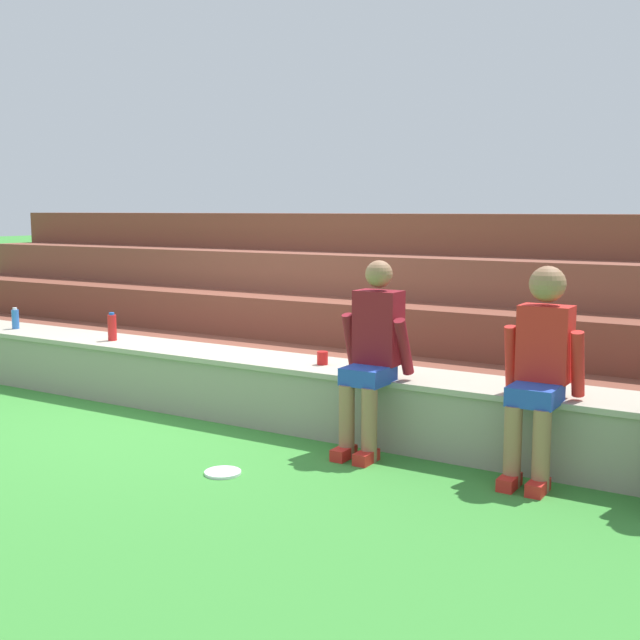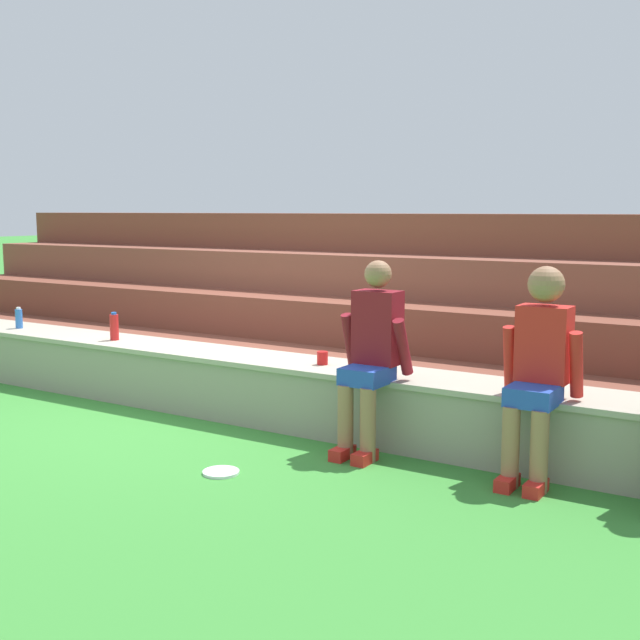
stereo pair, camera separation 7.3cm
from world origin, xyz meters
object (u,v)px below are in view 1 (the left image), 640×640
frisbee (223,473)px  person_center (540,366)px  person_left_of_center (372,353)px  water_bottle_mid_left (15,319)px  plastic_cup_middle (322,358)px  water_bottle_center_gap (112,327)px

frisbee → person_center: bearing=28.9°
person_left_of_center → water_bottle_mid_left: 4.22m
person_center → plastic_cup_middle: (-1.77, 0.27, -0.17)m
person_center → water_bottle_mid_left: (-5.37, 0.26, -0.12)m
person_left_of_center → water_bottle_mid_left: bearing=176.0°
person_left_of_center → water_bottle_center_gap: 2.85m
person_center → water_bottle_center_gap: 4.02m
water_bottle_center_gap → plastic_cup_middle: (2.24, 0.03, -0.07)m
person_left_of_center → plastic_cup_middle: size_ratio=13.25×
water_bottle_mid_left → person_left_of_center: bearing=-4.0°
person_center → plastic_cup_middle: size_ratio=13.26×
person_left_of_center → person_center: person_center is taller
person_left_of_center → water_bottle_center_gap: bearing=174.2°
person_center → person_left_of_center: bearing=-178.0°
plastic_cup_middle → person_center: bearing=-8.8°
water_bottle_mid_left → frisbee: bearing=-18.8°
frisbee → person_left_of_center: bearing=57.4°
water_bottle_center_gap → plastic_cup_middle: bearing=0.7°
person_left_of_center → plastic_cup_middle: bearing=152.4°
person_center → frisbee: size_ratio=5.67×
person_center → plastic_cup_middle: bearing=171.2°
water_bottle_mid_left → plastic_cup_middle: water_bottle_mid_left is taller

